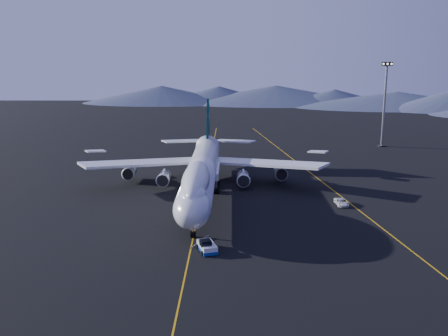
{
  "coord_description": "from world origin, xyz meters",
  "views": [
    {
      "loc": [
        6.6,
        -108.6,
        30.8
      ],
      "look_at": [
        4.95,
        2.22,
        6.0
      ],
      "focal_mm": 40.0,
      "sensor_mm": 36.0,
      "label": 1
    }
  ],
  "objects_px": {
    "service_van": "(342,202)",
    "pushback_tug": "(207,247)",
    "floodlight_mast": "(384,104)",
    "boeing_747": "(202,171)"
  },
  "relations": [
    {
      "from": "service_van",
      "to": "pushback_tug",
      "type": "bearing_deg",
      "value": -139.34
    },
    {
      "from": "service_van",
      "to": "floodlight_mast",
      "type": "distance_m",
      "value": 78.46
    },
    {
      "from": "pushback_tug",
      "to": "floodlight_mast",
      "type": "height_order",
      "value": "floodlight_mast"
    },
    {
      "from": "boeing_747",
      "to": "pushback_tug",
      "type": "distance_m",
      "value": 33.26
    },
    {
      "from": "service_van",
      "to": "floodlight_mast",
      "type": "xyz_separation_m",
      "value": [
        29.31,
        71.41,
        14.03
      ]
    },
    {
      "from": "service_van",
      "to": "boeing_747",
      "type": "bearing_deg",
      "value": 164.27
    },
    {
      "from": "pushback_tug",
      "to": "floodlight_mast",
      "type": "xyz_separation_m",
      "value": [
        56.59,
        97.27,
        14.07
      ]
    },
    {
      "from": "boeing_747",
      "to": "floodlight_mast",
      "type": "xyz_separation_m",
      "value": [
        59.31,
        64.53,
        8.92
      ]
    },
    {
      "from": "boeing_747",
      "to": "floodlight_mast",
      "type": "relative_size",
      "value": 2.49
    },
    {
      "from": "floodlight_mast",
      "to": "service_van",
      "type": "bearing_deg",
      "value": -112.32
    }
  ]
}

